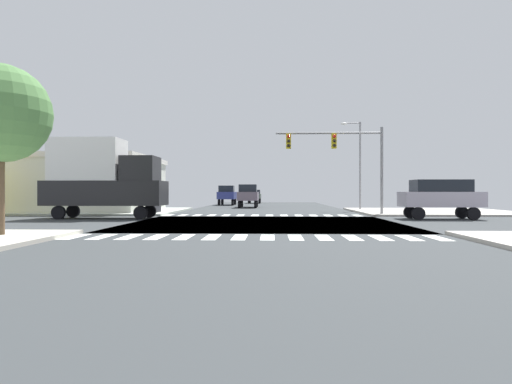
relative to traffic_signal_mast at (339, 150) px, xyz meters
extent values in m
cube|color=#333739|center=(-4.98, -7.18, -4.50)|extent=(14.00, 90.00, 0.05)
cube|color=#333739|center=(-4.98, -7.18, -4.50)|extent=(90.00, 12.00, 0.05)
cube|color=#B2ADA3|center=(8.02, 4.82, -4.41)|extent=(12.00, 12.00, 0.14)
cube|color=#ACB4A8|center=(-17.98, 4.82, -4.41)|extent=(12.00, 12.00, 0.14)
cube|color=silver|center=(-11.73, -14.48, -4.47)|extent=(0.50, 2.00, 0.01)
cube|color=silver|center=(-10.73, -14.48, -4.47)|extent=(0.50, 2.00, 0.01)
cube|color=silver|center=(-9.73, -14.48, -4.47)|extent=(0.50, 2.00, 0.01)
cube|color=silver|center=(-8.73, -14.48, -4.47)|extent=(0.50, 2.00, 0.01)
cube|color=silver|center=(-7.73, -14.48, -4.47)|extent=(0.50, 2.00, 0.01)
cube|color=silver|center=(-6.73, -14.48, -4.47)|extent=(0.50, 2.00, 0.01)
cube|color=silver|center=(-5.73, -14.48, -4.47)|extent=(0.50, 2.00, 0.01)
cube|color=silver|center=(-4.73, -14.48, -4.47)|extent=(0.50, 2.00, 0.01)
cube|color=silver|center=(-3.73, -14.48, -4.47)|extent=(0.50, 2.00, 0.01)
cube|color=silver|center=(-2.73, -14.48, -4.47)|extent=(0.50, 2.00, 0.01)
cube|color=silver|center=(-1.73, -14.48, -4.47)|extent=(0.50, 2.00, 0.01)
cube|color=silver|center=(-0.73, -14.48, -4.47)|extent=(0.50, 2.00, 0.01)
cube|color=silver|center=(0.27, -14.48, -4.47)|extent=(0.50, 2.00, 0.01)
cube|color=silver|center=(1.27, -14.48, -4.47)|extent=(0.50, 2.00, 0.01)
cube|color=silver|center=(-11.73, 0.12, -4.47)|extent=(0.50, 2.00, 0.01)
cube|color=silver|center=(-10.73, 0.12, -4.47)|extent=(0.50, 2.00, 0.01)
cube|color=silver|center=(-9.73, 0.12, -4.47)|extent=(0.50, 2.00, 0.01)
cube|color=silver|center=(-8.73, 0.12, -4.47)|extent=(0.50, 2.00, 0.01)
cube|color=silver|center=(-7.73, 0.12, -4.47)|extent=(0.50, 2.00, 0.01)
cube|color=silver|center=(-6.73, 0.12, -4.47)|extent=(0.50, 2.00, 0.01)
cube|color=silver|center=(-5.73, 0.12, -4.47)|extent=(0.50, 2.00, 0.01)
cube|color=silver|center=(-4.73, 0.12, -4.47)|extent=(0.50, 2.00, 0.01)
cube|color=silver|center=(-3.73, 0.12, -4.47)|extent=(0.50, 2.00, 0.01)
cube|color=silver|center=(-2.73, 0.12, -4.47)|extent=(0.50, 2.00, 0.01)
cube|color=silver|center=(-1.73, 0.12, -4.47)|extent=(0.50, 2.00, 0.01)
cube|color=silver|center=(-0.73, 0.12, -4.47)|extent=(0.50, 2.00, 0.01)
cube|color=silver|center=(0.27, 0.12, -4.47)|extent=(0.50, 2.00, 0.01)
cube|color=silver|center=(1.27, 0.12, -4.47)|extent=(0.50, 2.00, 0.01)
cylinder|color=gray|center=(2.90, 0.02, -1.47)|extent=(0.20, 0.20, 6.03)
cylinder|color=gray|center=(-0.69, 0.02, 1.15)|extent=(7.19, 0.14, 0.14)
cube|color=yellow|center=(-0.33, 0.02, 0.60)|extent=(0.32, 0.40, 1.00)
sphere|color=red|center=(-0.33, -0.22, 0.91)|extent=(0.22, 0.22, 0.22)
sphere|color=black|center=(-0.33, -0.22, 0.60)|extent=(0.22, 0.22, 0.22)
sphere|color=black|center=(-0.33, -0.22, 0.29)|extent=(0.22, 0.22, 0.22)
cube|color=yellow|center=(-3.43, 0.02, 0.60)|extent=(0.32, 0.40, 1.00)
sphere|color=red|center=(-3.43, -0.22, 0.91)|extent=(0.22, 0.22, 0.22)
sphere|color=black|center=(-3.43, -0.22, 0.60)|extent=(0.22, 0.22, 0.22)
sphere|color=black|center=(-3.43, -0.22, 0.29)|extent=(0.22, 0.22, 0.22)
cylinder|color=gray|center=(3.04, 8.07, -0.66)|extent=(0.16, 0.16, 7.64)
cylinder|color=gray|center=(2.34, 8.07, 3.06)|extent=(1.40, 0.10, 0.10)
ellipsoid|color=silver|center=(1.64, 8.07, 3.01)|extent=(0.60, 0.32, 0.20)
cube|color=silver|center=(-22.21, 5.37, -2.44)|extent=(15.56, 10.17, 4.08)
cube|color=silver|center=(-22.21, 5.37, -0.19)|extent=(15.86, 10.47, 0.40)
cube|color=black|center=(-12.93, 1.29, -3.58)|extent=(0.24, 2.20, 1.80)
cylinder|color=brown|center=(-14.02, -15.23, -2.77)|extent=(0.28, 0.28, 3.43)
sphere|color=#4D7D41|center=(-14.02, -15.23, -0.11)|extent=(3.42, 3.42, 3.42)
cylinder|color=black|center=(7.01, -2.89, -4.11)|extent=(0.74, 0.26, 0.74)
cylinder|color=black|center=(7.01, -4.46, -4.11)|extent=(0.74, 0.26, 0.74)
cylinder|color=black|center=(3.89, -2.89, -4.11)|extent=(0.74, 0.26, 0.74)
cylinder|color=black|center=(3.89, -4.46, -4.11)|extent=(0.74, 0.26, 0.74)
cube|color=#B2A9BA|center=(5.45, -3.68, -3.30)|extent=(4.60, 1.96, 0.88)
cube|color=black|center=(5.45, -3.68, -2.50)|extent=(3.22, 1.69, 0.72)
cylinder|color=black|center=(-9.18, 21.60, -4.11)|extent=(0.26, 0.74, 0.74)
cylinder|color=black|center=(-10.78, 21.60, -4.11)|extent=(0.26, 0.74, 0.74)
cylinder|color=black|center=(-9.18, 25.06, -4.11)|extent=(0.26, 0.74, 0.74)
cylinder|color=black|center=(-10.78, 25.06, -4.11)|extent=(0.26, 0.74, 0.74)
cube|color=navy|center=(-9.98, 23.33, -3.31)|extent=(2.00, 5.10, 0.86)
cube|color=black|center=(-9.98, 22.44, -2.51)|extent=(1.76, 1.78, 0.75)
cylinder|color=black|center=(-6.18, 13.39, -4.11)|extent=(0.26, 0.74, 0.74)
cylinder|color=black|center=(-7.78, 13.39, -4.11)|extent=(0.26, 0.74, 0.74)
cylinder|color=black|center=(-6.18, 16.86, -4.11)|extent=(0.26, 0.74, 0.74)
cylinder|color=black|center=(-7.78, 16.86, -4.11)|extent=(0.26, 0.74, 0.74)
cube|color=#615461|center=(-6.98, 15.12, -3.31)|extent=(2.00, 5.10, 0.86)
cube|color=black|center=(-6.98, 14.23, -2.51)|extent=(1.76, 1.78, 0.75)
cylinder|color=black|center=(-12.26, -2.72, -4.08)|extent=(0.80, 0.26, 0.80)
cylinder|color=black|center=(-12.26, -4.64, -4.08)|extent=(0.80, 0.26, 0.80)
cylinder|color=black|center=(-17.15, -2.72, -4.08)|extent=(0.80, 0.26, 0.80)
cylinder|color=black|center=(-17.15, -4.64, -4.08)|extent=(0.80, 0.26, 0.80)
cube|color=black|center=(-14.71, -3.68, -2.94)|extent=(7.20, 2.40, 1.49)
cube|color=white|center=(-15.79, -3.68, -0.91)|extent=(4.18, 2.30, 2.56)
cube|color=black|center=(-12.55, -3.68, -1.45)|extent=(2.02, 2.11, 1.49)
cylinder|color=black|center=(-6.26, 29.98, -4.14)|extent=(0.26, 0.68, 0.68)
cylinder|color=black|center=(-7.70, 29.98, -4.14)|extent=(0.26, 0.68, 0.68)
cylinder|color=black|center=(-6.26, 32.90, -4.14)|extent=(0.26, 0.68, 0.68)
cylinder|color=black|center=(-7.70, 32.90, -4.14)|extent=(0.26, 0.68, 0.68)
cube|color=#586257|center=(-6.98, 31.44, -3.47)|extent=(1.80, 4.30, 0.66)
cube|color=black|center=(-6.98, 31.44, -2.87)|extent=(1.55, 2.24, 0.54)
camera|label=1|loc=(-4.58, -30.28, -2.84)|focal=31.05mm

